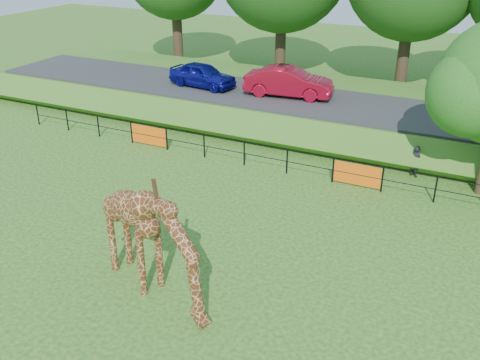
{
  "coord_description": "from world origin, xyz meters",
  "views": [
    {
      "loc": [
        7.19,
        -11.41,
        9.62
      ],
      "look_at": [
        0.31,
        2.81,
        2.0
      ],
      "focal_mm": 40.0,
      "sensor_mm": 36.0,
      "label": 1
    }
  ],
  "objects_px": {
    "giraffe": "(152,243)",
    "car_red": "(289,82)",
    "visitor": "(415,161)",
    "car_blue": "(203,75)"
  },
  "relations": [
    {
      "from": "giraffe",
      "to": "car_red",
      "type": "xyz_separation_m",
      "value": [
        -1.91,
        15.35,
        0.52
      ]
    },
    {
      "from": "visitor",
      "to": "giraffe",
      "type": "bearing_deg",
      "value": 88.7
    },
    {
      "from": "giraffe",
      "to": "car_red",
      "type": "distance_m",
      "value": 15.48
    },
    {
      "from": "giraffe",
      "to": "car_blue",
      "type": "xyz_separation_m",
      "value": [
        -6.82,
        14.96,
        0.43
      ]
    },
    {
      "from": "car_blue",
      "to": "visitor",
      "type": "height_order",
      "value": "car_blue"
    },
    {
      "from": "car_blue",
      "to": "car_red",
      "type": "distance_m",
      "value": 4.93
    },
    {
      "from": "car_red",
      "to": "visitor",
      "type": "bearing_deg",
      "value": -126.64
    },
    {
      "from": "giraffe",
      "to": "car_blue",
      "type": "distance_m",
      "value": 16.44
    },
    {
      "from": "car_blue",
      "to": "giraffe",
      "type": "bearing_deg",
      "value": -148.22
    },
    {
      "from": "giraffe",
      "to": "car_red",
      "type": "relative_size",
      "value": 1.01
    }
  ]
}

